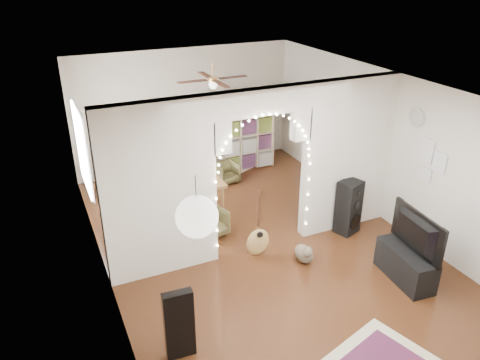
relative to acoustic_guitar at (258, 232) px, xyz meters
name	(u,v)px	position (x,y,z in m)	size (l,w,h in m)	color
floor	(260,245)	(0.16, 0.25, -0.44)	(7.50, 7.50, 0.00)	black
ceiling	(263,88)	(0.16, 0.25, 2.26)	(5.00, 7.50, 0.02)	white
wall_back	(185,109)	(0.16, 4.00, 0.91)	(5.00, 0.02, 2.70)	silver
wall_front	(446,326)	(0.16, -3.50, 0.91)	(5.00, 0.02, 2.70)	silver
wall_left	(99,204)	(-2.34, 0.25, 0.91)	(0.02, 7.50, 2.70)	silver
wall_right	(387,148)	(2.66, 0.25, 0.91)	(0.02, 7.50, 2.70)	silver
divider_wall	(261,168)	(0.16, 0.25, 0.99)	(5.00, 0.20, 2.70)	silver
fairy_lights	(265,164)	(0.16, 0.12, 1.11)	(1.64, 0.04, 1.60)	#FFEABF
window	(82,149)	(-2.31, 2.05, 1.06)	(0.04, 1.20, 1.40)	white
wall_clock	(417,117)	(2.64, -0.35, 1.66)	(0.31, 0.31, 0.03)	white
picture_frames	(429,161)	(2.64, -0.75, 1.06)	(0.02, 0.50, 0.70)	white
paper_lantern	(197,217)	(-1.74, -2.15, 1.81)	(0.40, 0.40, 0.40)	white
ceiling_fan	(213,79)	(0.16, 2.25, 1.96)	(1.10, 1.10, 0.30)	#C78B42
guitar_case	(179,325)	(-1.81, -1.53, 0.03)	(0.36, 0.12, 0.94)	black
acoustic_guitar	(258,232)	(0.00, 0.00, 0.00)	(0.42, 0.22, 1.00)	#AD8145
tabby_cat	(304,253)	(0.58, -0.48, -0.28)	(0.33, 0.59, 0.38)	brown
floor_speaker	(348,207)	(1.76, 0.00, 0.05)	(0.47, 0.43, 0.98)	black
media_console	(405,265)	(1.73, -1.49, -0.19)	(0.40, 1.00, 0.50)	black
tv	(411,233)	(1.73, -1.49, 0.37)	(1.07, 0.14, 0.62)	black
bookcase	(238,135)	(1.13, 3.29, 0.40)	(1.64, 0.42, 1.68)	beige
dining_table	(189,187)	(-0.63, 1.54, 0.24)	(1.22, 0.84, 0.76)	brown
flower_vase	(188,178)	(-0.63, 1.54, 0.41)	(0.18, 0.18, 0.19)	white
dining_chair_left	(210,222)	(-0.47, 0.91, -0.20)	(0.51, 0.52, 0.48)	#4C4626
dining_chair_right	(226,173)	(0.62, 2.77, -0.22)	(0.47, 0.48, 0.44)	#4C4626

